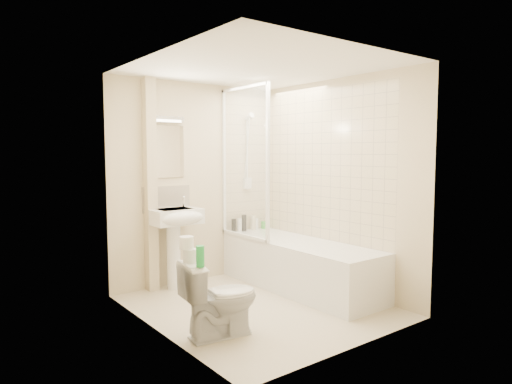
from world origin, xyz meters
TOP-DOWN VIEW (x-y plane):
  - floor at (0.00, 0.00)m, footprint 2.50×2.50m
  - wall_back at (0.00, 1.25)m, footprint 2.20×0.02m
  - wall_left at (-1.10, 0.00)m, footprint 0.02×2.50m
  - wall_right at (1.10, 0.00)m, footprint 0.02×2.50m
  - ceiling at (0.00, 0.00)m, footprint 2.20×2.50m
  - tile_back at (0.75, 1.24)m, footprint 0.70×0.01m
  - tile_right at (1.09, 0.20)m, footprint 0.01×2.10m
  - pipe_boxing at (-0.62, 1.19)m, footprint 0.12×0.12m
  - splashback at (-0.40, 1.24)m, footprint 0.60×0.02m
  - mirror at (-0.40, 1.24)m, footprint 0.46×0.01m
  - strip_light at (-0.40, 1.22)m, footprint 0.42×0.07m
  - bathtub at (0.75, 0.20)m, footprint 0.70×2.10m
  - shower_screen at (0.40, 0.80)m, footprint 0.04×0.92m
  - shower_fixture at (0.75, 1.19)m, footprint 0.10×0.16m
  - pedestal_sink at (-0.40, 1.01)m, footprint 0.55×0.50m
  - bottle_black_a at (0.50, 1.16)m, footprint 0.06×0.06m
  - bottle_white_a at (0.59, 1.16)m, footprint 0.06×0.06m
  - bottle_black_b at (0.66, 1.16)m, footprint 0.06×0.06m
  - bottle_cream at (0.80, 1.16)m, footprint 0.06×0.06m
  - bottle_white_b at (0.86, 1.16)m, footprint 0.05×0.05m
  - bottle_green at (0.98, 1.16)m, footprint 0.06×0.06m
  - toilet at (-0.72, -0.39)m, footprint 0.55×0.75m
  - toilet_roll_lower at (-0.97, -0.32)m, footprint 0.12×0.12m
  - toilet_roll_upper at (-0.98, -0.30)m, footprint 0.12×0.12m
  - green_bottle at (-0.98, -0.50)m, footprint 0.07×0.07m

SIDE VIEW (x-z plane):
  - floor at x=0.00m, z-range 0.00..0.00m
  - bathtub at x=0.75m, z-range 0.01..0.56m
  - toilet at x=-0.72m, z-range 0.00..0.67m
  - bottle_green at x=0.98m, z-range 0.55..0.65m
  - bottle_white_b at x=0.86m, z-range 0.55..0.70m
  - bottle_white_a at x=0.59m, z-range 0.55..0.72m
  - bottle_black_a at x=0.50m, z-range 0.55..0.72m
  - bottle_cream at x=0.80m, z-range 0.55..0.74m
  - bottle_black_b at x=0.66m, z-range 0.55..0.76m
  - toilet_roll_lower at x=-0.97m, z-range 0.67..0.78m
  - pedestal_sink at x=-0.40m, z-range 0.22..1.28m
  - green_bottle at x=-0.98m, z-range 0.67..0.84m
  - toilet_roll_upper at x=-0.98m, z-range 0.78..0.88m
  - splashback at x=-0.40m, z-range 0.88..1.18m
  - wall_back at x=0.00m, z-range 0.00..2.40m
  - wall_left at x=-1.10m, z-range 0.00..2.40m
  - wall_right at x=1.10m, z-range 0.00..2.40m
  - pipe_boxing at x=-0.62m, z-range 0.00..2.40m
  - tile_back at x=0.75m, z-range 0.55..2.30m
  - tile_right at x=1.09m, z-range 0.55..2.30m
  - shower_screen at x=0.40m, z-range 0.55..2.35m
  - shower_fixture at x=0.75m, z-range 1.05..2.04m
  - mirror at x=-0.40m, z-range 1.28..1.88m
  - strip_light at x=-0.40m, z-range 1.92..1.98m
  - ceiling at x=0.00m, z-range 2.39..2.41m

